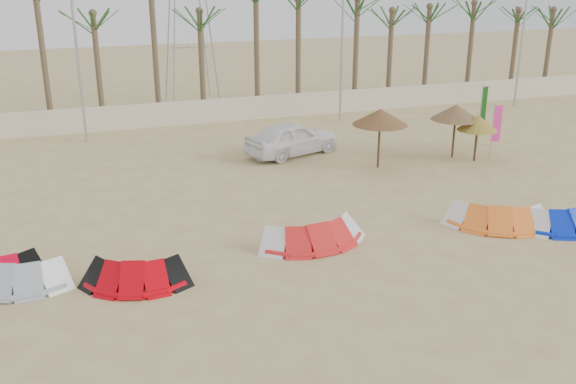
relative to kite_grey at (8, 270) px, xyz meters
name	(u,v)px	position (x,y,z in m)	size (l,w,h in m)	color
ground	(363,313)	(8.77, -4.75, -0.42)	(120.00, 120.00, 0.00)	tan
boundary_wall	(195,112)	(8.77, 17.25, 0.23)	(60.00, 0.30, 1.30)	beige
palm_line	(197,3)	(9.44, 18.75, 6.03)	(52.00, 4.00, 7.70)	brown
lamp_b	(75,25)	(2.81, 15.25, 5.35)	(1.25, 0.14, 11.00)	#A5A8AD
lamp_c	(343,17)	(16.81, 15.25, 5.35)	(1.25, 0.14, 11.00)	#A5A8AD
lamp_d	(526,12)	(28.81, 15.25, 5.35)	(1.25, 0.14, 11.00)	#A5A8AD
pylon	(193,102)	(9.77, 23.25, -0.42)	(3.00, 3.00, 14.00)	#A5A8AD
kite_grey	(8,270)	(0.00, 0.00, 0.00)	(3.73, 2.46, 0.90)	#8F99A1
kite_red_mid	(134,269)	(3.34, -1.10, 0.00)	(3.30, 2.21, 0.90)	#C0000B
kite_red_right	(310,230)	(9.07, -0.09, 0.00)	(3.64, 1.82, 0.90)	red
kite_orange	(492,213)	(15.57, -0.75, 0.00)	(3.94, 2.87, 0.90)	orange
kite_blue	(565,215)	(17.82, -1.71, 0.00)	(3.36, 1.58, 0.90)	#0624C8
parasol_left	(380,117)	(14.79, 6.45, 1.86)	(2.43, 2.43, 2.64)	#4C331E
parasol_mid	(478,123)	(19.42, 5.91, 1.36)	(1.82, 1.82, 2.13)	#4C331E
parasol_right	(456,112)	(18.77, 6.72, 1.72)	(2.26, 2.26, 2.50)	#4C331E
flag_pink	(496,125)	(20.56, 6.10, 1.12)	(0.45, 0.04, 2.59)	#A5A8AD
flag_green	(484,111)	(20.72, 7.34, 1.51)	(0.44, 0.16, 3.25)	#A5A8AD
car	(292,138)	(11.86, 9.61, 0.37)	(1.87, 4.65, 1.58)	white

